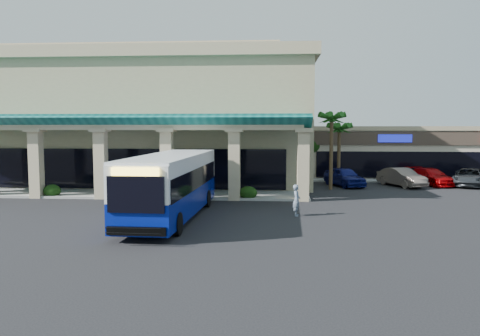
# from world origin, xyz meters

# --- Properties ---
(ground) EXTENTS (110.00, 110.00, 0.00)m
(ground) POSITION_xyz_m (0.00, 0.00, 0.00)
(ground) COLOR black
(main_building) EXTENTS (30.80, 14.80, 11.35)m
(main_building) POSITION_xyz_m (-8.00, 16.00, 5.67)
(main_building) COLOR tan
(main_building) RESTS_ON ground
(arcade) EXTENTS (30.00, 6.20, 5.70)m
(arcade) POSITION_xyz_m (-8.00, 6.80, 2.85)
(arcade) COLOR #0F5E5A
(arcade) RESTS_ON ground
(strip_mall) EXTENTS (22.50, 12.50, 4.90)m
(strip_mall) POSITION_xyz_m (18.00, 24.00, 2.45)
(strip_mall) COLOR beige
(strip_mall) RESTS_ON ground
(palm_0) EXTENTS (2.40, 2.40, 6.60)m
(palm_0) POSITION_xyz_m (8.50, 11.00, 3.30)
(palm_0) COLOR #194E14
(palm_0) RESTS_ON ground
(palm_1) EXTENTS (2.40, 2.40, 5.80)m
(palm_1) POSITION_xyz_m (9.50, 14.00, 2.90)
(palm_1) COLOR #194E14
(palm_1) RESTS_ON ground
(broadleaf_tree) EXTENTS (2.60, 2.60, 4.81)m
(broadleaf_tree) POSITION_xyz_m (7.50, 19.00, 2.41)
(broadleaf_tree) COLOR black
(broadleaf_tree) RESTS_ON ground
(transit_bus) EXTENTS (3.23, 12.15, 3.37)m
(transit_bus) POSITION_xyz_m (-1.30, -1.13, 1.68)
(transit_bus) COLOR navy
(transit_bus) RESTS_ON ground
(pedestrian) EXTENTS (0.45, 0.65, 1.71)m
(pedestrian) POSITION_xyz_m (5.34, -0.04, 0.85)
(pedestrian) COLOR slate
(pedestrian) RESTS_ON ground
(car_silver) EXTENTS (3.34, 4.95, 1.57)m
(car_silver) POSITION_xyz_m (9.85, 13.10, 0.78)
(car_silver) COLOR navy
(car_silver) RESTS_ON ground
(car_white) EXTENTS (3.34, 4.82, 1.51)m
(car_white) POSITION_xyz_m (14.46, 13.25, 0.75)
(car_white) COLOR #6D5E54
(car_white) RESTS_ON ground
(car_red) EXTENTS (3.61, 5.25, 1.41)m
(car_red) POSITION_xyz_m (17.10, 14.31, 0.71)
(car_red) COLOR #A00205
(car_red) RESTS_ON ground
(car_gray) EXTENTS (4.32, 5.71, 1.44)m
(car_gray) POSITION_xyz_m (20.05, 13.91, 0.72)
(car_gray) COLOR #2D3136
(car_gray) RESTS_ON ground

